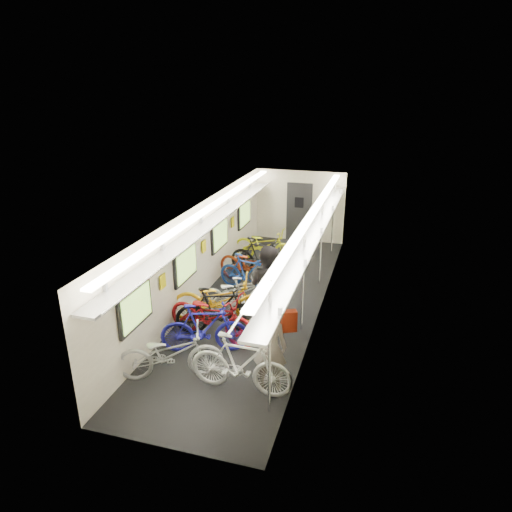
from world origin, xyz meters
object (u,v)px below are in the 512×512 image
Objects in this scene: backpack at (289,321)px; bicycle_0 at (170,354)px; bicycle_1 at (204,328)px; passenger_near at (270,347)px; passenger_mid at (267,285)px.

bicycle_0 is at bearing 166.47° from backpack.
bicycle_0 is 1.09× the size of bicycle_1.
backpack is at bearing -153.00° from passenger_near.
passenger_near is (1.54, -0.76, 0.29)m from bicycle_1.
backpack reaches higher than bicycle_0.
passenger_near is at bearing -134.38° from bicycle_1.
backpack is at bearing -101.46° from bicycle_0.
bicycle_1 is 0.95× the size of passenger_mid.
bicycle_0 is at bearing 146.20° from bicycle_1.
passenger_near reaches higher than bicycle_1.
passenger_mid reaches higher than bicycle_0.
passenger_mid is at bearing -47.79° from bicycle_0.
bicycle_0 is 1.04× the size of passenger_mid.
passenger_near is 0.89× the size of passenger_mid.
passenger_near is at bearing -105.65° from bicycle_0.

